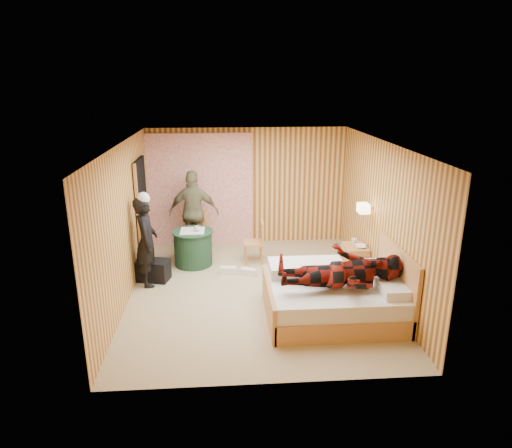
{
  "coord_description": "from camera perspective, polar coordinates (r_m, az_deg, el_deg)",
  "views": [
    {
      "loc": [
        -0.52,
        -7.06,
        3.44
      ],
      "look_at": [
        0.04,
        0.46,
        1.05
      ],
      "focal_mm": 32.0,
      "sensor_mm": 36.0,
      "label": 1
    }
  ],
  "objects": [
    {
      "name": "woman_standing",
      "position": [
        8.04,
        -13.52,
        -2.15
      ],
      "size": [
        0.43,
        0.61,
        1.58
      ],
      "primitive_type": "imported",
      "rotation": [
        0.0,
        0.0,
        1.66
      ],
      "color": "black",
      "rests_on": "floor"
    },
    {
      "name": "chair_far",
      "position": [
        9.42,
        -7.53,
        -0.5
      ],
      "size": [
        0.54,
        0.54,
        0.93
      ],
      "rotation": [
        0.0,
        0.0,
        -0.34
      ],
      "color": "tan",
      "rests_on": "floor"
    },
    {
      "name": "man_at_table",
      "position": [
        9.35,
        -7.76,
        1.43
      ],
      "size": [
        1.04,
        0.49,
        1.72
      ],
      "primitive_type": "imported",
      "rotation": [
        0.0,
        0.0,
        3.07
      ],
      "color": "#716D4B",
      "rests_on": "floor"
    },
    {
      "name": "cup_table",
      "position": [
        8.71,
        -7.33,
        -0.6
      ],
      "size": [
        0.16,
        0.16,
        0.1
      ],
      "primitive_type": "imported",
      "rotation": [
        0.0,
        0.0,
        0.34
      ],
      "color": "silver",
      "rests_on": "round_table"
    },
    {
      "name": "floor",
      "position": [
        7.87,
        -0.03,
        -8.34
      ],
      "size": [
        4.2,
        5.0,
        0.01
      ],
      "primitive_type": "cube",
      "color": "tan",
      "rests_on": "ground"
    },
    {
      "name": "ceiling",
      "position": [
        7.14,
        -0.03,
        10.02
      ],
      "size": [
        4.2,
        5.0,
        0.01
      ],
      "primitive_type": "cube",
      "color": "white",
      "rests_on": "wall_back"
    },
    {
      "name": "wall_lamp",
      "position": [
        8.18,
        13.31,
        1.94
      ],
      "size": [
        0.26,
        0.24,
        0.16
      ],
      "color": "gold",
      "rests_on": "wall_right"
    },
    {
      "name": "duffel_bag",
      "position": [
        8.42,
        -13.05,
        -5.62
      ],
      "size": [
        0.73,
        0.5,
        0.37
      ],
      "primitive_type": "cube",
      "rotation": [
        0.0,
        0.0,
        -0.25
      ],
      "color": "black",
      "rests_on": "floor"
    },
    {
      "name": "wall_back",
      "position": [
        9.82,
        -1.1,
        4.7
      ],
      "size": [
        4.2,
        0.02,
        2.5
      ],
      "primitive_type": "cube",
      "color": "#F4B95D",
      "rests_on": "floor"
    },
    {
      "name": "bed",
      "position": [
        7.08,
        9.77,
        -8.94
      ],
      "size": [
        1.99,
        1.56,
        1.07
      ],
      "color": "tan",
      "rests_on": "floor"
    },
    {
      "name": "doorway",
      "position": [
        8.93,
        -14.01,
        1.37
      ],
      "size": [
        0.06,
        0.9,
        2.05
      ],
      "primitive_type": "cube",
      "color": "black",
      "rests_on": "floor"
    },
    {
      "name": "sneaker_right",
      "position": [
        8.51,
        -3.48,
        -5.8
      ],
      "size": [
        0.31,
        0.15,
        0.13
      ],
      "primitive_type": "cube",
      "rotation": [
        0.0,
        0.0,
        -0.08
      ],
      "color": "silver",
      "rests_on": "floor"
    },
    {
      "name": "curtain",
      "position": [
        9.76,
        -6.96,
        4.2
      ],
      "size": [
        2.2,
        0.08,
        2.4
      ],
      "primitive_type": "cube",
      "color": "silver",
      "rests_on": "floor"
    },
    {
      "name": "round_table",
      "position": [
        8.89,
        -7.86,
        -2.92
      ],
      "size": [
        0.78,
        0.78,
        0.69
      ],
      "color": "#1F452A",
      "rests_on": "floor"
    },
    {
      "name": "book_lower",
      "position": [
        8.5,
        12.44,
        -2.73
      ],
      "size": [
        0.17,
        0.23,
        0.02
      ],
      "primitive_type": "imported",
      "rotation": [
        0.0,
        0.0,
        0.04
      ],
      "color": "silver",
      "rests_on": "nightstand"
    },
    {
      "name": "wall_right",
      "position": [
        7.84,
        15.47,
        0.71
      ],
      "size": [
        0.02,
        5.0,
        2.5
      ],
      "primitive_type": "cube",
      "color": "#F4B95D",
      "rests_on": "floor"
    },
    {
      "name": "nightstand",
      "position": [
        8.64,
        12.23,
        -4.29
      ],
      "size": [
        0.41,
        0.56,
        0.54
      ],
      "color": "tan",
      "rests_on": "floor"
    },
    {
      "name": "book_upper",
      "position": [
        8.5,
        12.45,
        -2.61
      ],
      "size": [
        0.23,
        0.27,
        0.02
      ],
      "primitive_type": "imported",
      "rotation": [
        0.0,
        0.0,
        -0.36
      ],
      "color": "silver",
      "rests_on": "nightstand"
    },
    {
      "name": "chair_near",
      "position": [
        8.87,
        0.15,
        -1.86
      ],
      "size": [
        0.38,
        0.38,
        0.84
      ],
      "rotation": [
        0.0,
        0.0,
        -1.57
      ],
      "color": "tan",
      "rests_on": "floor"
    },
    {
      "name": "wall_left",
      "position": [
        7.56,
        -16.12,
        0.03
      ],
      "size": [
        0.02,
        5.0,
        2.5
      ],
      "primitive_type": "cube",
      "color": "#F4B95D",
      "rests_on": "floor"
    },
    {
      "name": "man_on_bed",
      "position": [
        6.61,
        10.74,
        -4.71
      ],
      "size": [
        0.86,
        0.67,
        1.77
      ],
      "primitive_type": "imported",
      "rotation": [
        0.0,
        1.57,
        0.0
      ],
      "color": "#671109",
      "rests_on": "bed"
    },
    {
      "name": "sneaker_left",
      "position": [
        8.43,
        -0.96,
        -6.02
      ],
      "size": [
        0.3,
        0.22,
        0.13
      ],
      "primitive_type": "cube",
      "rotation": [
        0.0,
        0.0,
        -0.41
      ],
      "color": "silver",
      "rests_on": "floor"
    },
    {
      "name": "cup_nightstand",
      "position": [
        8.65,
        12.12,
        -2.1
      ],
      "size": [
        0.13,
        0.13,
        0.09
      ],
      "primitive_type": "imported",
      "rotation": [
        0.0,
        0.0,
        -0.33
      ],
      "color": "silver",
      "rests_on": "nightstand"
    }
  ]
}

